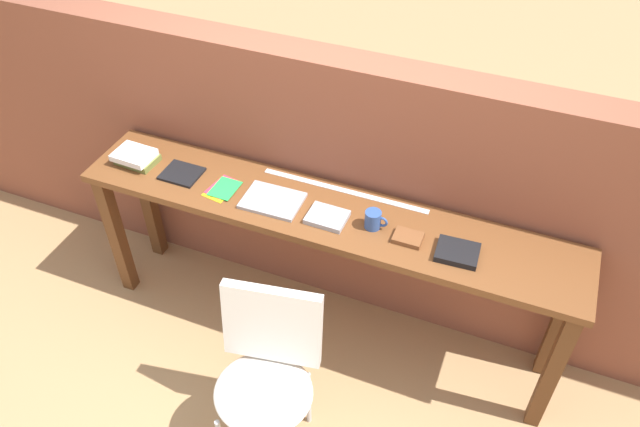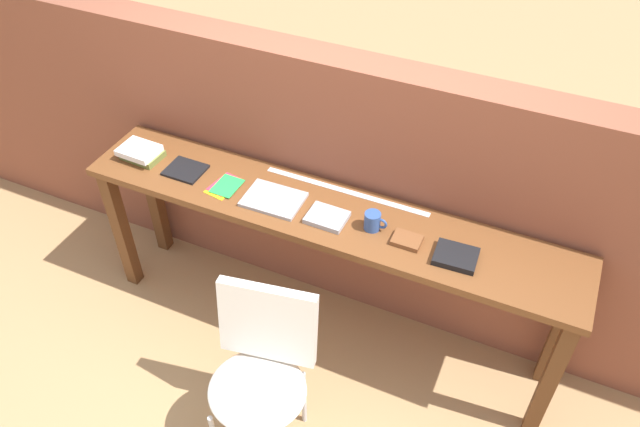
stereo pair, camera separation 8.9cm
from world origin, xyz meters
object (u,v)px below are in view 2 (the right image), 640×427
(book_open_centre, at_px, (274,199))
(leather_journal_brown, at_px, (407,240))
(chair_white_moulded, at_px, (261,367))
(mug, at_px, (373,221))
(book_repair_rightmost, at_px, (456,256))
(pamphlet_pile_colourful, at_px, (225,186))
(book_stack_leftmost, at_px, (141,153))
(magazine_cycling, at_px, (185,170))

(book_open_centre, relative_size, leather_journal_brown, 2.17)
(chair_white_moulded, height_order, book_open_centre, book_open_centre)
(mug, height_order, book_repair_rightmost, mug)
(chair_white_moulded, bearing_deg, book_open_centre, 111.59)
(pamphlet_pile_colourful, distance_m, book_open_centre, 0.27)
(mug, distance_m, book_repair_rightmost, 0.40)
(book_repair_rightmost, bearing_deg, pamphlet_pile_colourful, 176.46)
(pamphlet_pile_colourful, relative_size, mug, 1.81)
(pamphlet_pile_colourful, height_order, book_repair_rightmost, book_repair_rightmost)
(leather_journal_brown, bearing_deg, mug, 173.21)
(chair_white_moulded, bearing_deg, mug, 70.09)
(book_stack_leftmost, bearing_deg, mug, -0.19)
(magazine_cycling, relative_size, pamphlet_pile_colourful, 0.97)
(book_repair_rightmost, bearing_deg, mug, 172.45)
(chair_white_moulded, bearing_deg, leather_journal_brown, 57.47)
(book_stack_leftmost, distance_m, magazine_cycling, 0.27)
(chair_white_moulded, xyz_separation_m, book_stack_leftmost, (-1.05, 0.68, 0.39))
(book_open_centre, bearing_deg, pamphlet_pile_colourful, -179.93)
(book_open_centre, distance_m, book_repair_rightmost, 0.91)
(pamphlet_pile_colourful, distance_m, leather_journal_brown, 0.95)
(pamphlet_pile_colourful, height_order, leather_journal_brown, leather_journal_brown)
(book_stack_leftmost, height_order, book_repair_rightmost, book_stack_leftmost)
(pamphlet_pile_colourful, bearing_deg, book_repair_rightmost, -0.47)
(book_open_centre, bearing_deg, chair_white_moulded, -69.59)
(book_open_centre, bearing_deg, book_repair_rightmost, -2.16)
(mug, bearing_deg, leather_journal_brown, -7.02)
(book_stack_leftmost, height_order, mug, mug)
(magazine_cycling, distance_m, mug, 1.03)
(leather_journal_brown, bearing_deg, book_stack_leftmost, 179.24)
(leather_journal_brown, bearing_deg, book_open_centre, 179.78)
(book_open_centre, xyz_separation_m, mug, (0.51, 0.02, 0.04))
(chair_white_moulded, relative_size, book_stack_leftmost, 4.14)
(book_stack_leftmost, relative_size, mug, 1.96)
(book_stack_leftmost, distance_m, mug, 1.30)
(leather_journal_brown, bearing_deg, chair_white_moulded, -122.30)
(magazine_cycling, xyz_separation_m, book_open_centre, (0.52, -0.02, 0.00))
(chair_white_moulded, bearing_deg, pamphlet_pile_colourful, 129.14)
(leather_journal_brown, xyz_separation_m, book_repair_rightmost, (0.23, -0.01, 0.00))
(magazine_cycling, xyz_separation_m, pamphlet_pile_colourful, (0.25, -0.02, -0.00))
(chair_white_moulded, xyz_separation_m, book_repair_rightmost, (0.65, 0.65, 0.37))
(chair_white_moulded, relative_size, pamphlet_pile_colourful, 4.49)
(leather_journal_brown, height_order, book_repair_rightmost, book_repair_rightmost)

